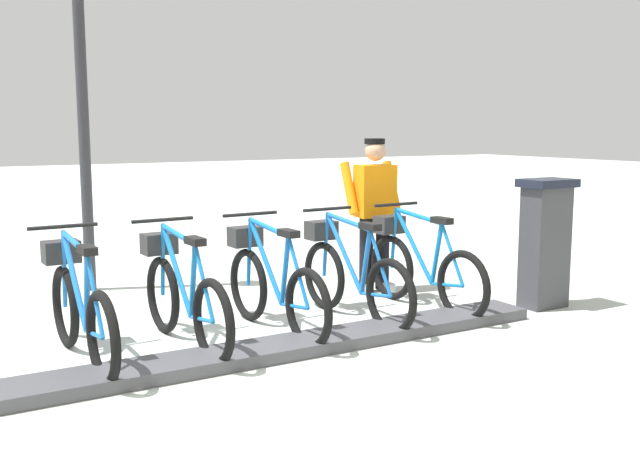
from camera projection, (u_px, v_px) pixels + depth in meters
ground_plane at (284, 354)px, 5.71m from camera, size 60.00×60.00×0.00m
dock_rail_base at (284, 348)px, 5.70m from camera, size 0.44×4.87×0.10m
payment_kiosk at (545, 241)px, 7.11m from camera, size 0.36×0.52×1.28m
bike_docked_0 at (420, 266)px, 7.09m from camera, size 1.72×0.54×1.02m
bike_docked_1 at (351, 274)px, 6.69m from camera, size 1.72×0.54×1.02m
bike_docked_2 at (272, 284)px, 6.28m from camera, size 1.72×0.54×1.02m
bike_docked_3 at (182, 294)px, 5.88m from camera, size 1.72×0.54×1.02m
bike_docked_4 at (79, 307)px, 5.48m from camera, size 1.72×0.54×1.02m
worker_near_rack at (374, 209)px, 7.78m from camera, size 0.51×0.65×1.66m
lamp_post at (80, 54)px, 7.60m from camera, size 0.32×0.32×3.87m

